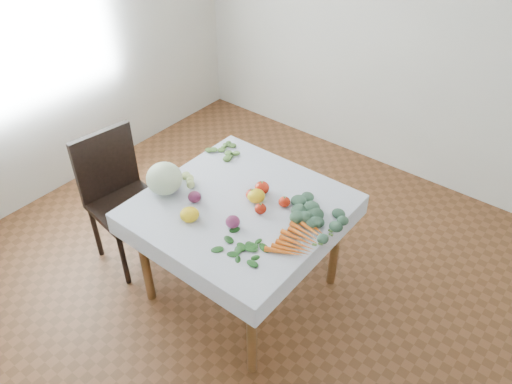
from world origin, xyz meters
TOP-DOWN VIEW (x-y plane):
  - ground at (0.00, 0.00)m, footprint 4.00×4.00m
  - back_wall at (0.00, 2.00)m, footprint 4.00×0.04m
  - left_wall at (-2.00, 0.00)m, footprint 0.04×4.00m
  - table at (0.00, 0.00)m, footprint 1.00×1.00m
  - tablecloth at (0.00, 0.00)m, footprint 1.12×1.12m
  - chair at (-0.91, -0.22)m, footprint 0.50×0.50m
  - cabbage at (-0.44, -0.19)m, footprint 0.27×0.27m
  - tomato_a at (0.02, 0.08)m, footprint 0.10×0.10m
  - tomato_b at (0.21, 0.15)m, footprint 0.09×0.09m
  - tomato_c at (0.03, 0.17)m, footprint 0.11×0.11m
  - tomato_d at (0.14, 0.02)m, footprint 0.07×0.07m
  - heirloom_back at (0.05, 0.09)m, footprint 0.13×0.13m
  - heirloom_front at (-0.14, -0.29)m, footprint 0.12×0.12m
  - onion_a at (-0.24, -0.15)m, footprint 0.10×0.10m
  - onion_b at (0.09, -0.18)m, footprint 0.10×0.10m
  - tomatillo_cluster at (-0.41, -0.06)m, footprint 0.18×0.10m
  - carrot_bunch at (0.46, -0.04)m, footprint 0.21×0.37m
  - kale_bunch at (0.39, 0.16)m, footprint 0.37×0.29m
  - basil_bunch at (0.24, -0.29)m, footprint 0.26×0.22m
  - dill_bunch at (-0.45, 0.38)m, footprint 0.21×0.15m

SIDE VIEW (x-z plane):
  - ground at x=0.00m, z-range 0.00..0.00m
  - chair at x=-0.91m, z-range 0.07..1.04m
  - table at x=0.00m, z-range 0.28..1.03m
  - tablecloth at x=0.00m, z-range 0.75..0.76m
  - basil_bunch at x=0.24m, z-range 0.76..0.77m
  - dill_bunch at x=-0.45m, z-range 0.76..0.78m
  - carrot_bunch at x=0.46m, z-range 0.76..0.79m
  - kale_bunch at x=0.39m, z-range 0.76..0.81m
  - tomatillo_cluster at x=-0.41m, z-range 0.76..0.81m
  - tomato_d at x=0.14m, z-range 0.76..0.82m
  - tomato_b at x=0.21m, z-range 0.76..0.82m
  - tomato_a at x=0.02m, z-range 0.76..0.82m
  - onion_a at x=-0.24m, z-range 0.76..0.82m
  - onion_b at x=0.09m, z-range 0.76..0.83m
  - heirloom_back at x=0.05m, z-range 0.76..0.83m
  - heirloom_front at x=-0.14m, z-range 0.76..0.83m
  - tomato_c at x=0.03m, z-range 0.76..0.84m
  - cabbage at x=-0.44m, z-range 0.76..0.95m
  - back_wall at x=0.00m, z-range 0.00..2.70m
  - left_wall at x=-2.00m, z-range 0.00..2.70m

